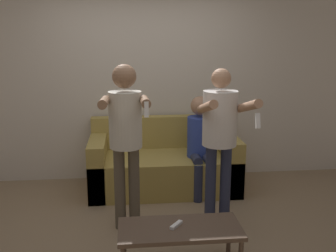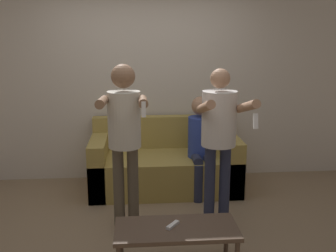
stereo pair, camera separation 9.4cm
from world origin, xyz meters
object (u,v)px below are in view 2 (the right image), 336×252
Objects in this scene: person_standing_left at (124,128)px; person_seated at (201,141)px; couch at (165,165)px; person_standing_right at (219,129)px; coffee_table at (176,232)px; remote_on_table at (173,225)px.

person_seated is at bearing 43.39° from person_standing_left.
couch is 1.35m from person_standing_right.
person_seated is 1.20× the size of coffee_table.
person_standing_left is at bearing 118.77° from coffee_table.
person_standing_left reaches higher than person_standing_right.
person_seated is 8.56× the size of remote_on_table.
couch is 1.81m from remote_on_table.
couch is 1.14× the size of person_standing_right.
person_standing_right is at bearing -87.62° from person_seated.
person_standing_left is (-0.46, -1.05, 0.74)m from couch.
remote_on_table is (-0.53, -0.76, -0.61)m from person_standing_right.
remote_on_table is at bearing -107.05° from person_seated.
person_standing_left is 1.03× the size of person_standing_right.
person_seated reaches higher than remote_on_table.
person_standing_right is 1.60× the size of coffee_table.
person_standing_right reaches higher than coffee_table.
coffee_table is at bearing -122.67° from person_standing_right.
remote_on_table is at bearing -62.38° from person_standing_left.
person_seated is (-0.03, 0.84, -0.35)m from person_standing_right.
person_standing_left reaches higher than person_seated.
person_standing_right is 1.11m from remote_on_table.
person_standing_right is (0.92, -0.00, -0.03)m from person_standing_left.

